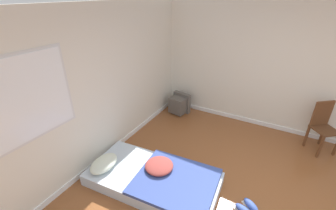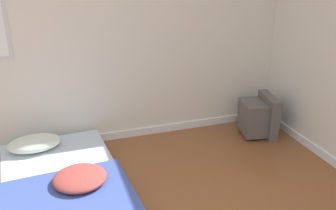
# 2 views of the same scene
# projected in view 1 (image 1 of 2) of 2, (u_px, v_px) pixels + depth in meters

# --- Properties ---
(wall_back) EXTENTS (7.74, 0.08, 2.60)m
(wall_back) POSITION_uv_depth(u_px,v_px,m) (87.00, 95.00, 3.44)
(wall_back) COLOR silver
(wall_back) RESTS_ON ground_plane
(wall_right) EXTENTS (0.08, 7.82, 2.60)m
(wall_right) POSITION_uv_depth(u_px,v_px,m) (294.00, 73.00, 4.37)
(wall_right) COLOR silver
(wall_right) RESTS_ON ground_plane
(mattress_bed) EXTENTS (1.16, 2.08, 0.33)m
(mattress_bed) POSITION_uv_depth(u_px,v_px,m) (153.00, 178.00, 3.49)
(mattress_bed) COLOR silver
(mattress_bed) RESTS_ON ground_plane
(crt_tv) EXTENTS (0.44, 0.48, 0.49)m
(crt_tv) POSITION_uv_depth(u_px,v_px,m) (179.00, 104.00, 5.53)
(crt_tv) COLOR #56514C
(crt_tv) RESTS_ON ground_plane
(wooden_chair) EXTENTS (0.55, 0.55, 0.96)m
(wooden_chair) POSITION_uv_depth(u_px,v_px,m) (323.00, 123.00, 4.13)
(wooden_chair) COLOR brown
(wooden_chair) RESTS_ON ground_plane
(sneaker_pair) EXTENTS (0.36, 0.35, 0.10)m
(sneaker_pair) POSITION_uv_depth(u_px,v_px,m) (247.00, 208.00, 3.09)
(sneaker_pair) COLOR silver
(sneaker_pair) RESTS_ON ground_plane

